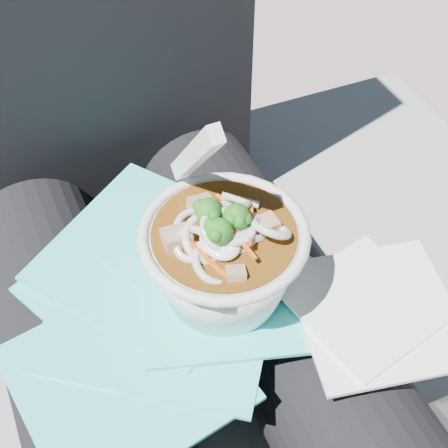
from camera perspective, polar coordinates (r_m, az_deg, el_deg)
name	(u,v)px	position (r m, az deg, el deg)	size (l,w,h in m)	color
stone_ledge	(162,381)	(0.94, -5.73, -14.08)	(1.00, 0.50, 0.47)	gray
lap	(194,360)	(0.60, -2.78, -12.35)	(0.33, 0.48, 0.14)	black
person_body	(157,274)	(0.63, -6.10, -4.61)	(0.34, 0.94, 1.01)	black
plastic_bag	(169,289)	(0.55, -5.05, -5.93)	(0.29, 0.32, 0.01)	#31CFCC
napkins	(373,309)	(0.54, 13.49, -7.60)	(0.16, 0.16, 0.01)	white
udon_bowl	(224,253)	(0.50, -0.04, -2.70)	(0.15, 0.16, 0.19)	white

